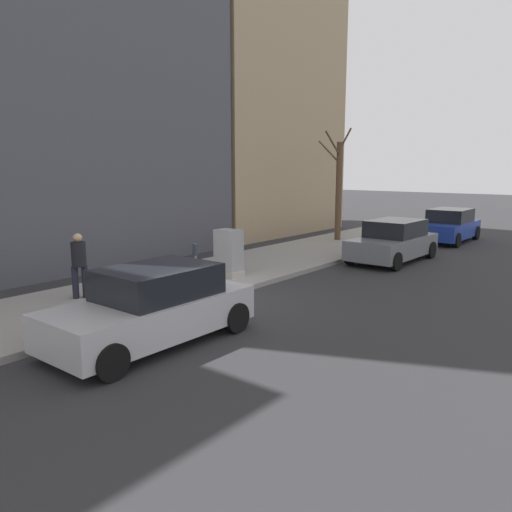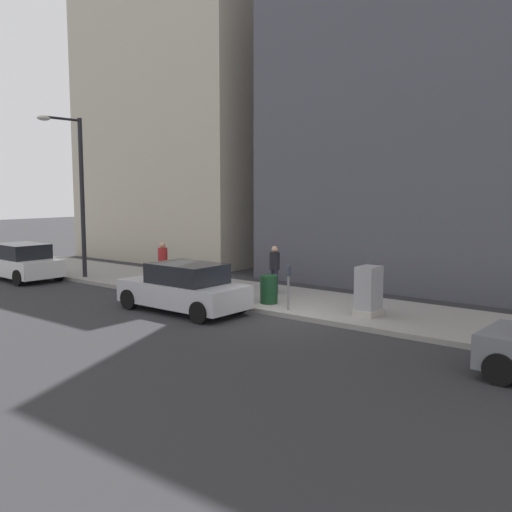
{
  "view_description": "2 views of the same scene",
  "coord_description": "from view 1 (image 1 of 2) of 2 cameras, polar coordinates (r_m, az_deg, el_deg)",
  "views": [
    {
      "loc": [
        -8.66,
        9.02,
        3.44
      ],
      "look_at": [
        -0.06,
        -1.75,
        0.98
      ],
      "focal_mm": 35.0,
      "sensor_mm": 36.0,
      "label": 1
    },
    {
      "loc": [
        -13.38,
        -9.69,
        3.77
      ],
      "look_at": [
        0.1,
        1.08,
        1.75
      ],
      "focal_mm": 40.0,
      "sensor_mm": 36.0,
      "label": 2
    }
  ],
  "objects": [
    {
      "name": "ground_plane",
      "position": [
        12.97,
        -5.07,
        -5.28
      ],
      "size": [
        120.0,
        120.0,
        0.0
      ],
      "primitive_type": "plane",
      "color": "#2B2B2D"
    },
    {
      "name": "office_tower_left",
      "position": [
        29.13,
        -3.51,
        23.97
      ],
      "size": [
        9.46,
        9.46,
        20.83
      ],
      "primitive_type": "cube",
      "color": "tan",
      "rests_on": "ground"
    },
    {
      "name": "trash_bin",
      "position": [
        12.68,
        -11.79,
        -3.02
      ],
      "size": [
        0.56,
        0.56,
        0.9
      ],
      "primitive_type": "cylinder",
      "color": "#14381E",
      "rests_on": "sidewalk"
    },
    {
      "name": "utility_box",
      "position": [
        15.17,
        -3.14,
        0.29
      ],
      "size": [
        0.83,
        0.61,
        1.43
      ],
      "color": "#A8A399",
      "rests_on": "sidewalk"
    },
    {
      "name": "parked_car_silver",
      "position": [
        10.03,
        -11.7,
        -5.71
      ],
      "size": [
        1.93,
        4.2,
        1.52
      ],
      "rotation": [
        0.0,
        0.0,
        -0.0
      ],
      "color": "#B7B7BC",
      "rests_on": "ground"
    },
    {
      "name": "sidewalk",
      "position": [
        14.37,
        -10.87,
        -3.59
      ],
      "size": [
        4.0,
        36.0,
        0.15
      ],
      "primitive_type": "cube",
      "color": "gray",
      "rests_on": "ground"
    },
    {
      "name": "parking_meter",
      "position": [
        12.98,
        -6.91,
        -0.86
      ],
      "size": [
        0.14,
        0.1,
        1.35
      ],
      "color": "slate",
      "rests_on": "sidewalk"
    },
    {
      "name": "pedestrian_near_meter",
      "position": [
        13.32,
        -19.57,
        -0.63
      ],
      "size": [
        0.36,
        0.37,
        1.66
      ],
      "rotation": [
        0.0,
        0.0,
        4.17
      ],
      "color": "#1E1E2D",
      "rests_on": "sidewalk"
    },
    {
      "name": "parked_car_blue",
      "position": [
        24.97,
        21.17,
        3.23
      ],
      "size": [
        1.96,
        4.22,
        1.52
      ],
      "rotation": [
        0.0,
        0.0,
        0.01
      ],
      "color": "#1E389E",
      "rests_on": "ground"
    },
    {
      "name": "bare_tree",
      "position": [
        23.07,
        9.4,
        7.73
      ],
      "size": [
        1.75,
        2.21,
        4.99
      ],
      "color": "brown",
      "rests_on": "sidewalk"
    },
    {
      "name": "parked_car_grey",
      "position": [
        19.06,
        15.42,
        1.61
      ],
      "size": [
        2.01,
        4.24,
        1.52
      ],
      "rotation": [
        0.0,
        0.0,
        -0.03
      ],
      "color": "slate",
      "rests_on": "ground"
    }
  ]
}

